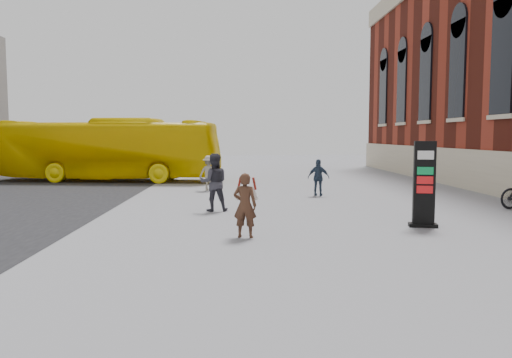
{
  "coord_description": "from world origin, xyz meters",
  "views": [
    {
      "loc": [
        -0.85,
        -11.38,
        2.42
      ],
      "look_at": [
        -0.4,
        1.29,
        1.31
      ],
      "focal_mm": 35.0,
      "sensor_mm": 36.0,
      "label": 1
    }
  ],
  "objects_px": {
    "info_pylon": "(424,184)",
    "pedestrian_c": "(319,178)",
    "pedestrian_b": "(209,173)",
    "woman": "(245,205)",
    "bus": "(108,150)",
    "pedestrian_a": "(214,182)"
  },
  "relations": [
    {
      "from": "info_pylon",
      "to": "pedestrian_a",
      "type": "xyz_separation_m",
      "value": [
        -5.67,
        2.99,
        -0.21
      ]
    },
    {
      "from": "woman",
      "to": "bus",
      "type": "bearing_deg",
      "value": -51.61
    },
    {
      "from": "info_pylon",
      "to": "pedestrian_a",
      "type": "distance_m",
      "value": 6.41
    },
    {
      "from": "pedestrian_a",
      "to": "pedestrian_b",
      "type": "distance_m",
      "value": 6.01
    },
    {
      "from": "info_pylon",
      "to": "pedestrian_b",
      "type": "xyz_separation_m",
      "value": [
        -6.17,
        8.97,
        -0.36
      ]
    },
    {
      "from": "pedestrian_c",
      "to": "pedestrian_a",
      "type": "bearing_deg",
      "value": 59.55
    },
    {
      "from": "woman",
      "to": "bus",
      "type": "xyz_separation_m",
      "value": [
        -7.09,
        15.05,
        0.86
      ]
    },
    {
      "from": "info_pylon",
      "to": "woman",
      "type": "height_order",
      "value": "info_pylon"
    },
    {
      "from": "woman",
      "to": "pedestrian_b",
      "type": "bearing_deg",
      "value": -68.8
    },
    {
      "from": "woman",
      "to": "pedestrian_a",
      "type": "height_order",
      "value": "pedestrian_a"
    },
    {
      "from": "bus",
      "to": "pedestrian_b",
      "type": "relative_size",
      "value": 7.71
    },
    {
      "from": "info_pylon",
      "to": "pedestrian_a",
      "type": "height_order",
      "value": "info_pylon"
    },
    {
      "from": "info_pylon",
      "to": "woman",
      "type": "distance_m",
      "value": 4.9
    },
    {
      "from": "bus",
      "to": "pedestrian_b",
      "type": "height_order",
      "value": "bus"
    },
    {
      "from": "bus",
      "to": "pedestrian_b",
      "type": "bearing_deg",
      "value": -123.67
    },
    {
      "from": "bus",
      "to": "pedestrian_a",
      "type": "relative_size",
      "value": 6.43
    },
    {
      "from": "pedestrian_b",
      "to": "pedestrian_c",
      "type": "bearing_deg",
      "value": 179.16
    },
    {
      "from": "pedestrian_a",
      "to": "pedestrian_c",
      "type": "bearing_deg",
      "value": -141.1
    },
    {
      "from": "pedestrian_b",
      "to": "info_pylon",
      "type": "bearing_deg",
      "value": 148.93
    },
    {
      "from": "bus",
      "to": "pedestrian_c",
      "type": "bearing_deg",
      "value": -117.48
    },
    {
      "from": "bus",
      "to": "pedestrian_a",
      "type": "distance_m",
      "value": 12.5
    },
    {
      "from": "info_pylon",
      "to": "pedestrian_c",
      "type": "distance_m",
      "value": 7.07
    }
  ]
}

